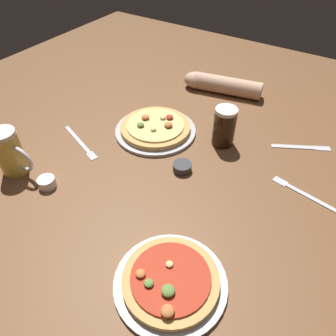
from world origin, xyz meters
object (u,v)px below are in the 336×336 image
Objects in this scene: pizza_plate_near at (170,281)px; beer_mug_amber at (225,126)px; ramekin_butter at (182,167)px; fork_spare at (303,193)px; diner_arm at (219,84)px; pizza_plate_far at (156,128)px; beer_mug_dark at (10,153)px; knife_right at (301,147)px; ramekin_sauce at (47,183)px; fork_left at (81,142)px.

beer_mug_amber is (-0.14, 0.57, 0.05)m from pizza_plate_near.
fork_spare is at bearing 16.64° from ramekin_butter.
ramekin_butter is at bearing -163.36° from fork_spare.
pizza_plate_near is at bearing -70.73° from diner_arm.
pizza_plate_far is 0.50m from beer_mug_dark.
knife_right is at bearing 26.33° from beer_mug_amber.
diner_arm is (-0.49, 0.42, 0.03)m from fork_spare.
pizza_plate_near is 0.78× the size of diner_arm.
ramekin_sauce is 0.87m from knife_right.
fork_spare is at bearing 26.33° from beer_mug_dark.
beer_mug_amber is 0.22m from ramekin_butter.
knife_right is (0.75, 0.63, -0.07)m from beer_mug_dark.
beer_mug_amber is at bearing 18.42° from pizza_plate_far.
diner_arm is at bearing 103.55° from ramekin_butter.
ramekin_butter is 0.44m from knife_right.
fork_left is at bearing 153.46° from pizza_plate_near.
ramekin_sauce is (-0.50, 0.07, -0.00)m from pizza_plate_near.
diner_arm reaches higher than pizza_plate_near.
ramekin_butter is (-0.05, -0.21, -0.06)m from beer_mug_amber.
beer_mug_amber is 2.32× the size of ramekin_butter.
fork_left is 0.79m from knife_right.
pizza_plate_near is 0.63m from fork_left.
beer_mug_dark reaches higher than ramekin_butter.
beer_mug_dark reaches higher than pizza_plate_far.
pizza_plate_near is 0.50m from ramekin_sauce.
knife_right is (0.11, 0.69, -0.01)m from pizza_plate_near.
ramekin_butter reaches higher than fork_spare.
knife_right is (0.49, 0.20, -0.01)m from pizza_plate_far.
ramekin_sauce is 0.23m from fork_left.
beer_mug_dark is at bearing -107.76° from fork_left.
fork_left is at bearing 107.69° from ramekin_sauce.
pizza_plate_far is 0.87× the size of diner_arm.
fork_spare is (0.32, -0.10, -0.07)m from beer_mug_amber.
pizza_plate_far is 1.45× the size of fork_spare.
knife_right is (0.61, 0.62, -0.01)m from ramekin_sauce.
fork_spare is (0.56, -0.02, -0.01)m from pizza_plate_far.
fork_spare is at bearing 30.49° from ramekin_sauce.
pizza_plate_near is at bearing -111.20° from fork_spare.
diner_arm is at bearing 139.60° from fork_spare.
fork_spare is (0.36, 0.11, -0.01)m from ramekin_butter.
diner_arm is at bearing 118.41° from beer_mug_amber.
knife_right is at bearing -24.89° from diner_arm.
fork_left is 0.77m from fork_spare.
pizza_plate_near is 4.39× the size of ramekin_butter.
beer_mug_amber reaches higher than ramekin_sauce.
knife_right is at bearing 39.90° from beer_mug_dark.
knife_right is (0.68, 0.41, 0.00)m from fork_left.
pizza_plate_near is at bearing -52.31° from pizza_plate_far.
pizza_plate_near is at bearing -5.72° from beer_mug_dark.
beer_mug_amber is 0.69× the size of fork_spare.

